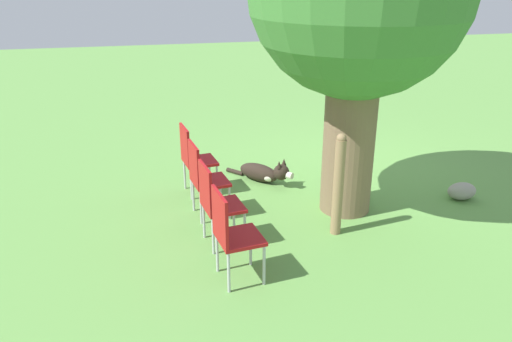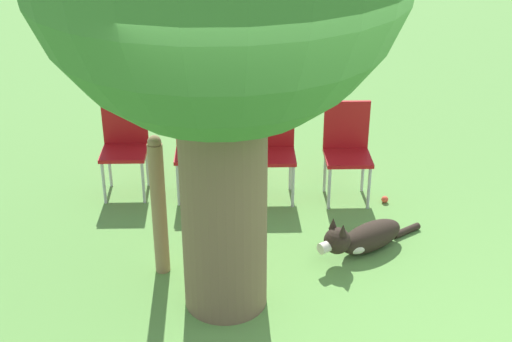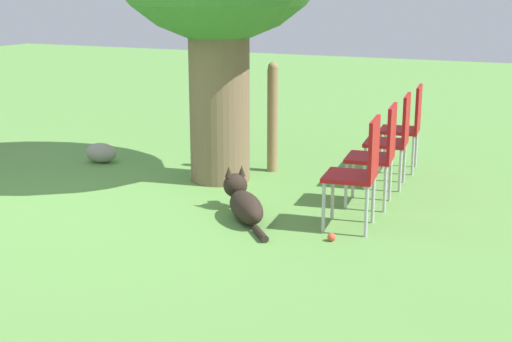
{
  "view_description": "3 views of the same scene",
  "coord_description": "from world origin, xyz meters",
  "px_view_note": "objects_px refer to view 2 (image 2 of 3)",
  "views": [
    {
      "loc": [
        2.85,
        6.31,
        2.88
      ],
      "look_at": [
        1.59,
        1.0,
        0.66
      ],
      "focal_mm": 35.0,
      "sensor_mm": 36.0,
      "label": 1
    },
    {
      "loc": [
        -4.1,
        0.22,
        3.39
      ],
      "look_at": [
        1.67,
        0.81,
        0.5
      ],
      "focal_mm": 50.0,
      "sensor_mm": 36.0,
      "label": 2
    },
    {
      "loc": [
        3.86,
        -5.65,
        2.01
      ],
      "look_at": [
        1.34,
        -0.22,
        0.46
      ],
      "focal_mm": 50.0,
      "sensor_mm": 36.0,
      "label": 3
    }
  ],
  "objects_px": {
    "red_chair_1": "(272,143)",
    "tennis_ball": "(385,199)",
    "dog": "(363,238)",
    "red_chair_0": "(347,145)",
    "red_chair_3": "(125,140)",
    "fence_post": "(159,205)",
    "red_chair_2": "(198,142)"
  },
  "relations": [
    {
      "from": "red_chair_1",
      "to": "red_chair_3",
      "type": "xyz_separation_m",
      "value": [
        -0.07,
        1.45,
        0.0
      ]
    },
    {
      "from": "red_chair_0",
      "to": "red_chair_1",
      "type": "bearing_deg",
      "value": -94.51
    },
    {
      "from": "fence_post",
      "to": "tennis_ball",
      "type": "height_order",
      "value": "fence_post"
    },
    {
      "from": "red_chair_1",
      "to": "red_chair_0",
      "type": "bearing_deg",
      "value": 85.49
    },
    {
      "from": "red_chair_1",
      "to": "tennis_ball",
      "type": "distance_m",
      "value": 1.23
    },
    {
      "from": "red_chair_0",
      "to": "red_chair_2",
      "type": "xyz_separation_m",
      "value": [
        -0.07,
        1.45,
        0.0
      ]
    },
    {
      "from": "red_chair_3",
      "to": "red_chair_1",
      "type": "bearing_deg",
      "value": 85.49
    },
    {
      "from": "dog",
      "to": "tennis_ball",
      "type": "bearing_deg",
      "value": -145.86
    },
    {
      "from": "fence_post",
      "to": "tennis_ball",
      "type": "bearing_deg",
      "value": -54.53
    },
    {
      "from": "red_chair_3",
      "to": "tennis_ball",
      "type": "relative_size",
      "value": 14.17
    },
    {
      "from": "dog",
      "to": "red_chair_2",
      "type": "relative_size",
      "value": 0.97
    },
    {
      "from": "red_chair_1",
      "to": "red_chair_2",
      "type": "relative_size",
      "value": 1.0
    },
    {
      "from": "dog",
      "to": "tennis_ball",
      "type": "xyz_separation_m",
      "value": [
        0.92,
        -0.25,
        -0.11
      ]
    },
    {
      "from": "dog",
      "to": "tennis_ball",
      "type": "relative_size",
      "value": 13.77
    },
    {
      "from": "red_chair_0",
      "to": "red_chair_1",
      "type": "xyz_separation_m",
      "value": [
        -0.04,
        0.72,
        0.0
      ]
    },
    {
      "from": "fence_post",
      "to": "tennis_ball",
      "type": "xyz_separation_m",
      "value": [
        1.36,
        -1.91,
        -0.58
      ]
    },
    {
      "from": "fence_post",
      "to": "red_chair_1",
      "type": "height_order",
      "value": "fence_post"
    },
    {
      "from": "dog",
      "to": "red_chair_2",
      "type": "height_order",
      "value": "red_chair_2"
    },
    {
      "from": "fence_post",
      "to": "red_chair_1",
      "type": "xyz_separation_m",
      "value": [
        1.43,
        -0.79,
        -0.07
      ]
    },
    {
      "from": "red_chair_0",
      "to": "red_chair_1",
      "type": "relative_size",
      "value": 1.0
    },
    {
      "from": "fence_post",
      "to": "red_chair_1",
      "type": "distance_m",
      "value": 1.64
    },
    {
      "from": "red_chair_2",
      "to": "tennis_ball",
      "type": "distance_m",
      "value": 1.91
    },
    {
      "from": "fence_post",
      "to": "tennis_ball",
      "type": "relative_size",
      "value": 18.0
    },
    {
      "from": "red_chair_3",
      "to": "fence_post",
      "type": "bearing_deg",
      "value": 18.36
    },
    {
      "from": "dog",
      "to": "fence_post",
      "type": "bearing_deg",
      "value": -25.75
    },
    {
      "from": "red_chair_0",
      "to": "dog",
      "type": "bearing_deg",
      "value": 0.67
    },
    {
      "from": "red_chair_1",
      "to": "tennis_ball",
      "type": "relative_size",
      "value": 14.17
    },
    {
      "from": "red_chair_2",
      "to": "red_chair_0",
      "type": "bearing_deg",
      "value": 85.49
    },
    {
      "from": "fence_post",
      "to": "red_chair_2",
      "type": "bearing_deg",
      "value": -2.8
    },
    {
      "from": "red_chair_3",
      "to": "red_chair_0",
      "type": "bearing_deg",
      "value": 85.49
    },
    {
      "from": "dog",
      "to": "red_chair_1",
      "type": "relative_size",
      "value": 0.97
    },
    {
      "from": "dog",
      "to": "red_chair_0",
      "type": "relative_size",
      "value": 0.97
    }
  ]
}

